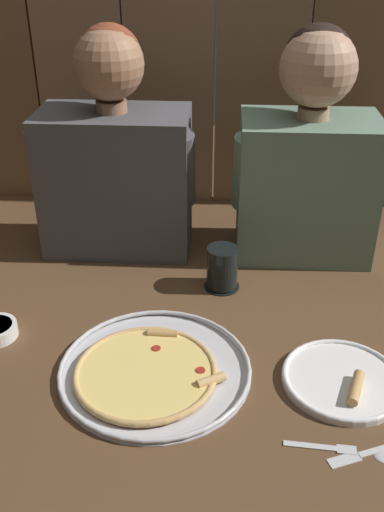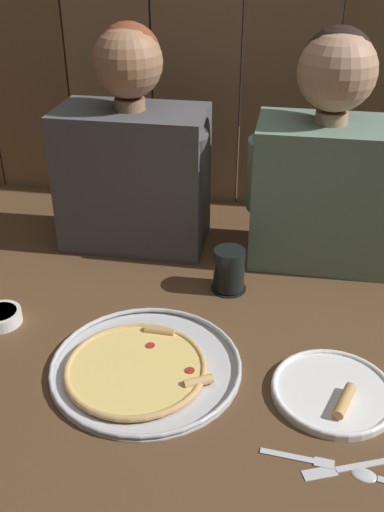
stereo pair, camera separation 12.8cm
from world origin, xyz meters
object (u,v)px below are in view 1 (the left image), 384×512
object	(u,v)px
diner_right	(309,157)
pizza_tray	(152,370)
diner_left	(115,157)
dinner_plate	(343,379)
drinking_glass	(222,268)

from	to	relation	value
diner_right	pizza_tray	bearing A→B (deg)	-123.17
diner_right	diner_left	bearing A→B (deg)	-179.95
dinner_plate	pizza_tray	bearing A→B (deg)	179.24
drinking_glass	diner_right	world-z (taller)	diner_right
diner_left	diner_right	size ratio (longest dim) A/B	0.99
pizza_tray	drinking_glass	world-z (taller)	drinking_glass
pizza_tray	diner_left	size ratio (longest dim) A/B	0.67
dinner_plate	diner_right	size ratio (longest dim) A/B	0.40
dinner_plate	diner_right	world-z (taller)	diner_right
dinner_plate	drinking_glass	distance (m)	0.43
pizza_tray	diner_right	size ratio (longest dim) A/B	0.66
diner_left	diner_right	xyz separation A→B (m)	(0.52, 0.00, 0.01)
diner_right	dinner_plate	bearing A→B (deg)	-86.66
pizza_tray	drinking_glass	xyz separation A→B (m)	(0.14, 0.34, 0.05)
dinner_plate	diner_left	world-z (taller)	diner_left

